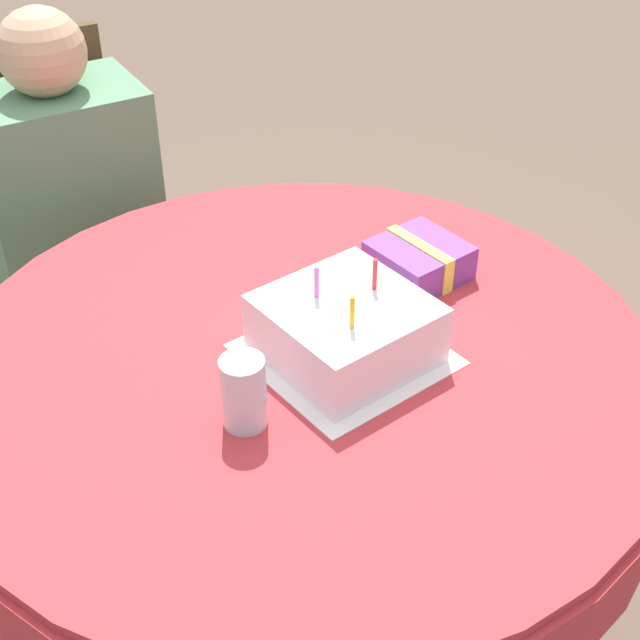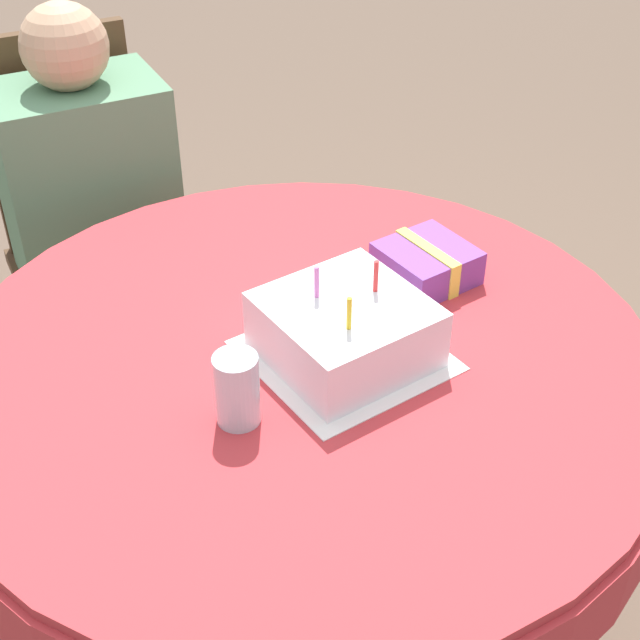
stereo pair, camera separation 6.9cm
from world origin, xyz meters
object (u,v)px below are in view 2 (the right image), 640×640
(person, at_px, (92,195))
(chair, at_px, (90,230))
(birthday_cake, at_px, (345,330))
(drinking_glass, at_px, (237,389))
(gift_box, at_px, (426,263))

(person, bearing_deg, chair, 90.00)
(chair, height_order, birthday_cake, chair)
(person, relative_size, birthday_cake, 4.59)
(chair, xyz_separation_m, drinking_glass, (-0.16, -1.01, 0.28))
(drinking_glass, bearing_deg, chair, 81.05)
(person, relative_size, gift_box, 6.98)
(gift_box, bearing_deg, chair, 109.66)
(drinking_glass, relative_size, gift_box, 0.75)
(person, relative_size, drinking_glass, 9.34)
(birthday_cake, bearing_deg, drinking_glass, -171.98)
(person, bearing_deg, gift_box, -59.33)
(birthday_cake, relative_size, drinking_glass, 2.03)
(person, height_order, gift_box, person)
(chair, bearing_deg, birthday_cake, -78.67)
(birthday_cake, bearing_deg, gift_box, 21.07)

